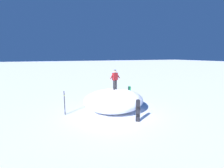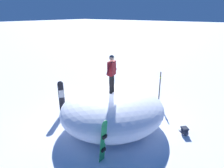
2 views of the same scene
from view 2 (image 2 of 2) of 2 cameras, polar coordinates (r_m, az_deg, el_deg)
The scene contains 7 objects.
ground at distance 9.96m, azimuth -1.90°, elevation -10.79°, with size 240.00×240.00×0.00m, color white.
snow_mound at distance 9.37m, azimuth 0.20°, elevation -6.88°, with size 4.89×4.51×1.71m, color white.
snowboarder_standing at distance 8.59m, azimuth -0.08°, elevation 3.65°, with size 0.33×0.98×1.62m.
snowboard_primary_upright at distance 7.26m, azimuth -2.37°, elevation -15.35°, with size 0.21×0.28×1.65m.
snowboard_secondary_upright at distance 10.90m, azimuth -13.74°, elevation -3.53°, with size 0.48×0.45×1.68m.
backpack_near at distance 9.61m, azimuth 19.36°, elevation -12.06°, with size 0.53×0.53×0.32m.
trail_marker_pole at distance 12.14m, azimuth 13.02°, elevation -0.68°, with size 0.10×0.10×1.82m.
Camera 2 is at (-5.50, 6.66, 4.96)m, focal length 33.20 mm.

